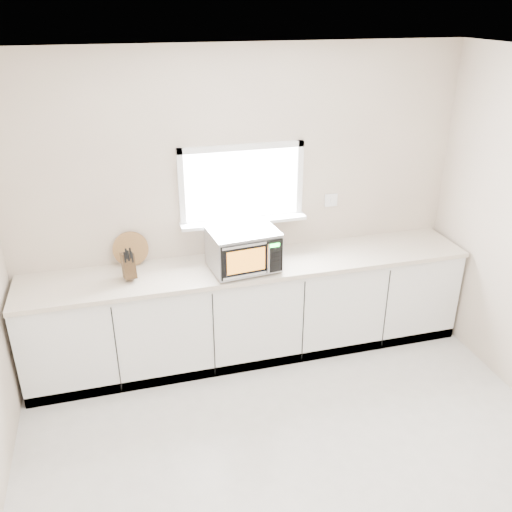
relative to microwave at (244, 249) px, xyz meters
name	(u,v)px	position (x,y,z in m)	size (l,w,h in m)	color
ground	(316,494)	(0.08, -1.61, -1.11)	(4.00, 4.00, 0.00)	beige
back_wall	(242,204)	(0.08, 0.39, 0.26)	(4.00, 0.17, 2.70)	beige
cabinets	(251,311)	(0.08, 0.09, -0.67)	(3.92, 0.60, 0.88)	white
countertop	(251,266)	(0.08, 0.08, -0.21)	(3.92, 0.64, 0.04)	beige
microwave	(244,249)	(0.00, 0.00, 0.00)	(0.59, 0.48, 0.36)	black
knife_block	(128,265)	(-0.95, 0.08, -0.06)	(0.12, 0.21, 0.29)	#463119
cutting_board	(131,249)	(-0.91, 0.33, -0.04)	(0.30, 0.30, 0.02)	olive
coffee_grinder	(274,252)	(0.28, 0.06, -0.09)	(0.14, 0.14, 0.19)	#A8AAB0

